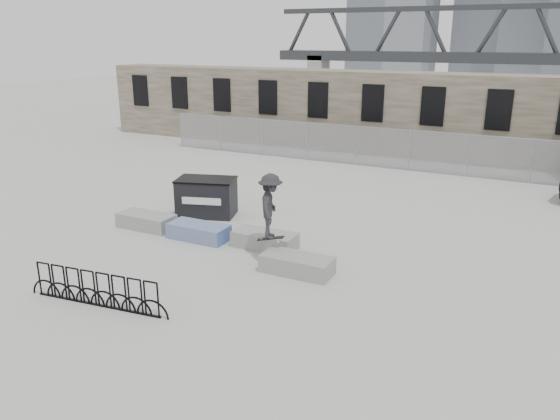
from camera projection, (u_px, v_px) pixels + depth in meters
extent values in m
plane|color=#AEADA9|center=(227.00, 243.00, 17.54)|extent=(120.00, 120.00, 0.00)
cube|color=brown|center=(379.00, 112.00, 30.70)|extent=(36.00, 2.50, 4.50)
cube|color=black|center=(141.00, 91.00, 36.26)|extent=(1.20, 0.12, 2.00)
cube|color=black|center=(180.00, 93.00, 34.90)|extent=(1.20, 0.12, 2.00)
cube|color=black|center=(222.00, 95.00, 33.53)|extent=(1.20, 0.12, 2.00)
cube|color=black|center=(268.00, 98.00, 32.16)|extent=(1.20, 0.12, 2.00)
cube|color=black|center=(318.00, 100.00, 30.79)|extent=(1.20, 0.12, 2.00)
cube|color=black|center=(373.00, 103.00, 29.42)|extent=(1.20, 0.12, 2.00)
cube|color=black|center=(433.00, 106.00, 28.05)|extent=(1.20, 0.12, 2.00)
cube|color=black|center=(499.00, 110.00, 26.68)|extent=(1.20, 0.12, 2.00)
cylinder|color=gray|center=(181.00, 130.00, 32.59)|extent=(0.06, 0.06, 2.00)
cylinder|color=gray|center=(220.00, 134.00, 31.41)|extent=(0.06, 0.06, 2.00)
cylinder|color=gray|center=(262.00, 137.00, 30.24)|extent=(0.06, 0.06, 2.00)
cylinder|color=gray|center=(307.00, 141.00, 29.06)|extent=(0.06, 0.06, 2.00)
cylinder|color=gray|center=(356.00, 146.00, 27.88)|extent=(0.06, 0.06, 2.00)
cylinder|color=gray|center=(409.00, 151.00, 26.71)|extent=(0.06, 0.06, 2.00)
cylinder|color=gray|center=(468.00, 156.00, 25.53)|extent=(0.06, 0.06, 2.00)
cylinder|color=gray|center=(532.00, 162.00, 24.35)|extent=(0.06, 0.06, 2.00)
cube|color=#99999E|center=(356.00, 146.00, 27.88)|extent=(22.00, 0.02, 2.00)
cylinder|color=gray|center=(357.00, 126.00, 27.58)|extent=(22.00, 0.04, 0.04)
cube|color=gray|center=(146.00, 221.00, 18.82)|extent=(2.00, 0.90, 0.50)
cube|color=#2D471E|center=(146.00, 216.00, 18.76)|extent=(1.76, 0.66, 0.10)
cube|color=#3553A0|center=(199.00, 232.00, 17.79)|extent=(2.00, 0.90, 0.50)
cube|color=#2D471E|center=(198.00, 226.00, 17.73)|extent=(1.76, 0.66, 0.10)
cube|color=gray|center=(265.00, 240.00, 17.06)|extent=(2.00, 0.90, 0.50)
cube|color=#2D471E|center=(265.00, 234.00, 17.00)|extent=(1.76, 0.66, 0.10)
cube|color=gray|center=(297.00, 265.00, 15.22)|extent=(2.00, 0.90, 0.50)
cube|color=#2D471E|center=(297.00, 258.00, 15.16)|extent=(1.76, 0.66, 0.10)
cube|color=black|center=(207.00, 198.00, 20.07)|extent=(2.33, 1.79, 1.34)
cube|color=black|center=(206.00, 179.00, 19.86)|extent=(2.40, 1.86, 0.06)
cube|color=white|center=(201.00, 201.00, 19.45)|extent=(1.38, 0.45, 0.26)
cube|color=black|center=(98.00, 305.00, 13.42)|extent=(3.59, 0.44, 0.04)
torus|color=black|center=(45.00, 279.00, 13.82)|extent=(0.89, 0.14, 0.89)
torus|color=black|center=(59.00, 282.00, 13.67)|extent=(0.89, 0.14, 0.89)
torus|color=black|center=(74.00, 285.00, 13.52)|extent=(0.89, 0.14, 0.89)
torus|color=black|center=(89.00, 288.00, 13.37)|extent=(0.89, 0.14, 0.89)
torus|color=black|center=(104.00, 290.00, 13.22)|extent=(0.89, 0.14, 0.89)
torus|color=black|center=(119.00, 293.00, 13.06)|extent=(0.89, 0.14, 0.89)
torus|color=black|center=(135.00, 296.00, 12.91)|extent=(0.89, 0.14, 0.89)
torus|color=black|center=(151.00, 299.00, 12.76)|extent=(0.89, 0.14, 0.89)
cube|color=gray|center=(318.00, 71.00, 72.32)|extent=(2.00, 3.00, 4.00)
imported|color=#272729|center=(270.00, 206.00, 15.49)|extent=(1.11, 1.39, 1.89)
cube|color=black|center=(271.00, 238.00, 15.78)|extent=(0.81, 0.31, 0.19)
cylinder|color=beige|center=(261.00, 239.00, 15.86)|extent=(0.06, 0.03, 0.06)
cylinder|color=beige|center=(263.00, 238.00, 15.98)|extent=(0.06, 0.03, 0.06)
cylinder|color=beige|center=(278.00, 242.00, 15.62)|extent=(0.06, 0.03, 0.06)
cylinder|color=beige|center=(280.00, 241.00, 15.74)|extent=(0.06, 0.03, 0.06)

